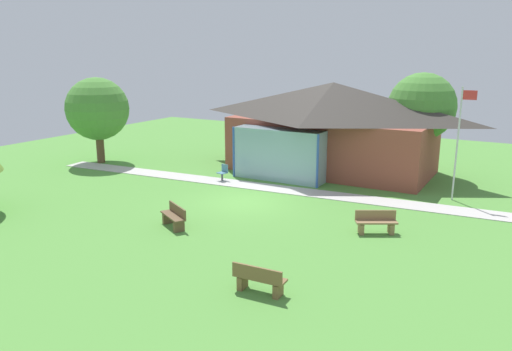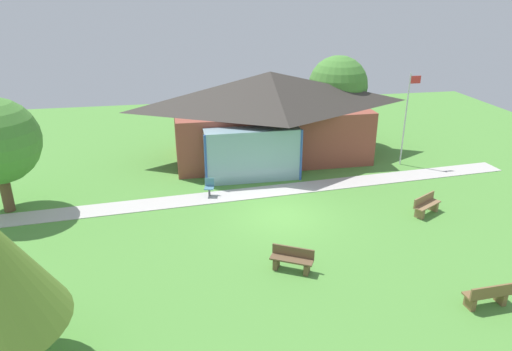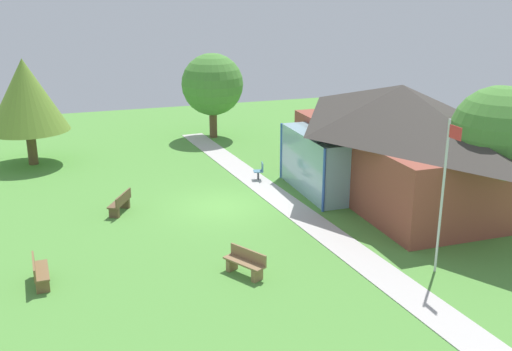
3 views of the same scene
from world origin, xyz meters
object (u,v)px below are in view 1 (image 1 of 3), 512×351
(flagpole, at_px, (459,138))
(bench_front_center, at_px, (174,217))
(tree_behind_pavilion_right, at_px, (422,107))
(bench_front_right, at_px, (259,280))
(patio_chair_west, at_px, (223,173))
(tree_west_hedge, at_px, (97,109))
(bench_mid_right, at_px, (376,223))
(pavilion, at_px, (330,126))

(flagpole, relative_size, bench_front_center, 3.31)
(bench_front_center, distance_m, tree_behind_pavilion_right, 14.81)
(bench_front_right, height_order, patio_chair_west, patio_chair_west)
(tree_behind_pavilion_right, bearing_deg, bench_front_center, -115.24)
(tree_west_hedge, bearing_deg, flagpole, 6.41)
(bench_front_right, xyz_separation_m, bench_mid_right, (1.41, 6.23, 0.00))
(bench_front_right, bearing_deg, bench_front_center, 147.69)
(bench_front_center, relative_size, bench_mid_right, 1.00)
(tree_behind_pavilion_right, bearing_deg, tree_west_hedge, -160.16)
(flagpole, bearing_deg, bench_front_right, -104.80)
(bench_front_right, relative_size, tree_west_hedge, 0.30)
(tree_west_hedge, bearing_deg, tree_behind_pavilion_right, 19.84)
(tree_behind_pavilion_right, bearing_deg, patio_chair_west, -143.15)
(tree_behind_pavilion_right, relative_size, tree_west_hedge, 1.08)
(pavilion, distance_m, tree_west_hedge, 13.61)
(flagpole, height_order, patio_chair_west, flagpole)
(bench_front_center, xyz_separation_m, patio_chair_west, (-2.25, 6.76, 0.01))
(pavilion, distance_m, patio_chair_west, 6.54)
(flagpole, relative_size, bench_mid_right, 3.32)
(bench_mid_right, bearing_deg, tree_west_hedge, -41.23)
(flagpole, xyz_separation_m, tree_behind_pavilion_right, (-2.47, 4.01, 0.87))
(tree_behind_pavilion_right, bearing_deg, pavilion, -161.77)
(flagpole, xyz_separation_m, bench_mid_right, (-1.79, -5.91, -2.40))
(patio_chair_west, xyz_separation_m, tree_west_hedge, (-8.86, 0.07, 2.80))
(pavilion, distance_m, bench_front_right, 15.29)
(patio_chair_west, distance_m, tree_west_hedge, 9.29)
(bench_front_center, height_order, bench_mid_right, same)
(bench_mid_right, bearing_deg, flagpole, -136.48)
(pavilion, relative_size, flagpole, 2.31)
(bench_front_center, height_order, patio_chair_west, patio_chair_west)
(flagpole, bearing_deg, patio_chair_west, -168.11)
(pavilion, distance_m, flagpole, 7.44)
(bench_front_center, relative_size, tree_behind_pavilion_right, 0.28)
(bench_front_right, distance_m, bench_front_center, 6.24)
(tree_behind_pavilion_right, height_order, tree_west_hedge, tree_behind_pavilion_right)
(pavilion, relative_size, bench_mid_right, 7.67)
(pavilion, bearing_deg, patio_chair_west, -128.91)
(bench_front_center, xyz_separation_m, tree_west_hedge, (-11.10, 6.84, 2.82))
(pavilion, height_order, bench_mid_right, pavilion)
(flagpole, bearing_deg, pavilion, 160.19)
(bench_front_right, height_order, bench_front_center, same)
(flagpole, height_order, bench_front_center, flagpole)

